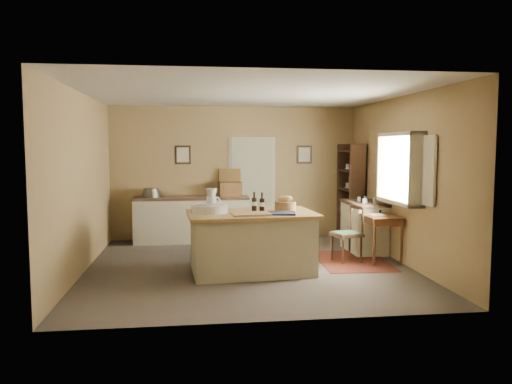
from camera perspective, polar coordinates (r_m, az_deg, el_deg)
ground at (r=7.97m, az=-0.88°, el=-8.50°), size 5.00×5.00×0.00m
wall_back at (r=10.24m, az=-2.45°, el=2.21°), size 5.00×0.10×2.70m
wall_front at (r=5.29m, az=2.11°, el=-0.65°), size 5.00×0.10×2.70m
wall_left at (r=7.88m, az=-19.27°, el=1.01°), size 0.10×5.00×2.70m
wall_right at (r=8.41m, az=16.30°, el=1.34°), size 0.10×5.00×2.70m
ceiling at (r=7.78m, az=-0.91°, el=11.20°), size 5.00×5.00×0.00m
door at (r=10.27m, az=-0.48°, el=0.57°), size 0.97×0.06×2.11m
framed_prints at (r=10.22m, az=-1.33°, el=4.28°), size 2.82×0.02×0.38m
window at (r=8.18m, az=16.40°, el=2.64°), size 0.25×1.99×1.12m
work_island at (r=7.53m, az=-0.60°, el=-5.55°), size 1.96×1.35×1.20m
sideboard at (r=9.99m, az=-7.33°, el=-2.92°), size 2.26×0.64×1.18m
rug at (r=8.48m, az=10.95°, el=-7.72°), size 1.18×1.65×0.01m
writing_desk at (r=8.51m, az=13.91°, el=-3.19°), size 0.53×0.87×0.82m
desk_chair at (r=8.32m, az=10.31°, el=-4.80°), size 0.52×0.52×0.91m
right_cabinet at (r=9.22m, az=12.23°, el=-3.83°), size 0.59×1.06×0.99m
shelving_unit at (r=10.25m, az=11.02°, el=-0.03°), size 0.33×0.87×1.94m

